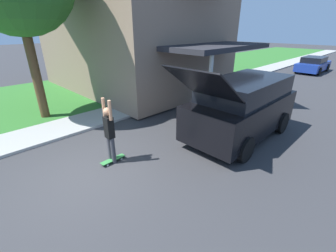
{
  "coord_description": "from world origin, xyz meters",
  "views": [
    {
      "loc": [
        5.07,
        -2.26,
        3.69
      ],
      "look_at": [
        0.59,
        2.21,
        0.9
      ],
      "focal_mm": 24.0,
      "sensor_mm": 36.0,
      "label": 1
    }
  ],
  "objects_px": {
    "suv_parked": "(242,107)",
    "skateboarder": "(109,131)",
    "skateboard": "(113,160)",
    "car_down_street": "(313,65)"
  },
  "relations": [
    {
      "from": "suv_parked",
      "to": "skateboarder",
      "type": "distance_m",
      "value": 4.61
    },
    {
      "from": "skateboard",
      "to": "suv_parked",
      "type": "bearing_deg",
      "value": 67.72
    },
    {
      "from": "suv_parked",
      "to": "skateboarder",
      "type": "relative_size",
      "value": 2.73
    },
    {
      "from": "skateboarder",
      "to": "skateboard",
      "type": "relative_size",
      "value": 2.54
    },
    {
      "from": "skateboarder",
      "to": "car_down_street",
      "type": "bearing_deg",
      "value": 90.34
    },
    {
      "from": "skateboarder",
      "to": "skateboard",
      "type": "xyz_separation_m",
      "value": [
        0.02,
        0.0,
        -0.93
      ]
    },
    {
      "from": "car_down_street",
      "to": "skateboarder",
      "type": "distance_m",
      "value": 20.67
    },
    {
      "from": "suv_parked",
      "to": "car_down_street",
      "type": "relative_size",
      "value": 1.17
    },
    {
      "from": "car_down_street",
      "to": "skateboard",
      "type": "height_order",
      "value": "car_down_street"
    },
    {
      "from": "suv_parked",
      "to": "skateboard",
      "type": "bearing_deg",
      "value": -112.28
    }
  ]
}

